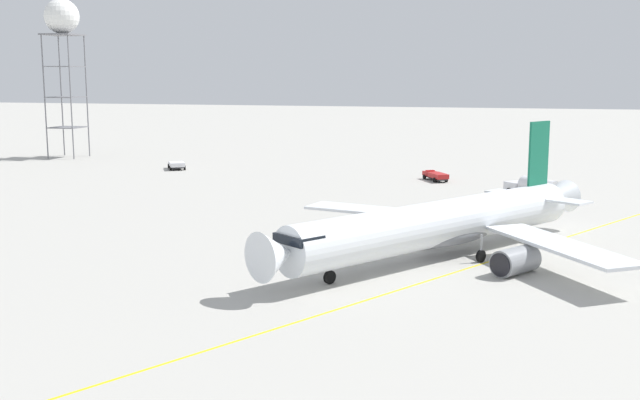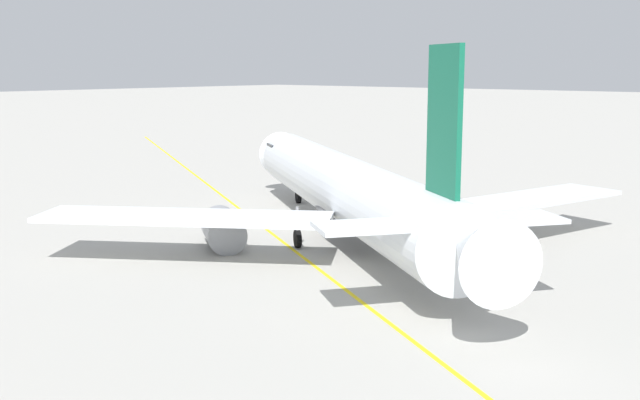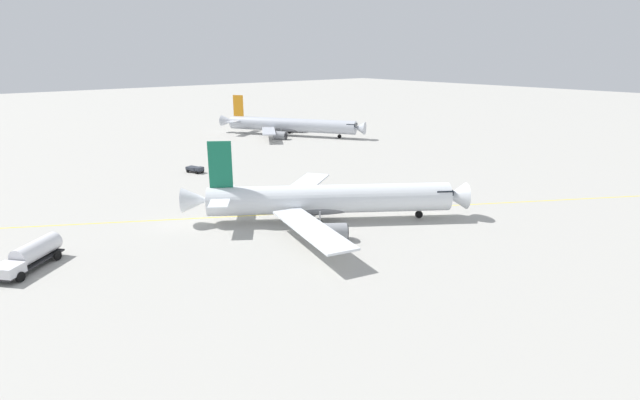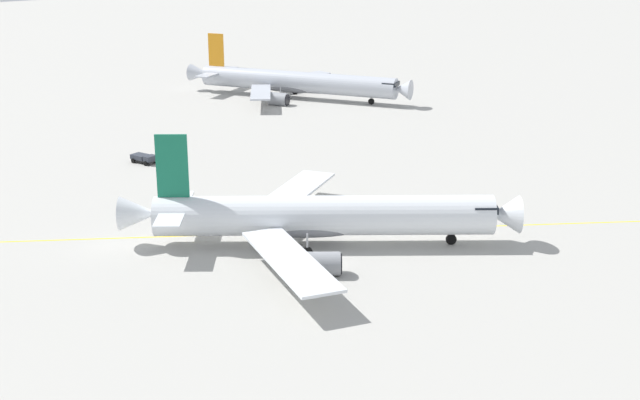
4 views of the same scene
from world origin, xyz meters
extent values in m
plane|color=#ADAAA3|center=(0.00, 0.00, 0.00)|extent=(600.00, 600.00, 0.00)
cylinder|color=silver|center=(3.98, -3.57, 3.22)|extent=(23.05, 30.53, 4.06)
cone|color=silver|center=(-6.56, -18.66, 3.22)|extent=(4.88, 4.67, 3.86)
cone|color=silver|center=(14.70, 11.76, 3.52)|extent=(5.12, 5.26, 3.45)
cube|color=black|center=(-5.30, -16.85, 4.14)|extent=(4.21, 3.95, 0.70)
ellipsoid|color=slate|center=(4.97, -2.16, 2.11)|extent=(10.10, 12.25, 2.24)
cube|color=#146B4C|center=(12.66, 8.84, 8.49)|extent=(2.03, 2.76, 6.48)
cube|color=silver|center=(15.29, 7.00, 4.04)|extent=(5.43, 4.88, 0.20)
cube|color=silver|center=(10.02, 10.68, 4.04)|extent=(5.43, 4.88, 0.20)
cube|color=silver|center=(14.23, -6.78, 2.51)|extent=(12.49, 15.89, 0.28)
cube|color=silver|center=(-2.55, 4.95, 2.51)|extent=(16.90, 7.82, 0.28)
cylinder|color=gray|center=(10.75, -7.46, 1.11)|extent=(4.27, 4.73, 2.30)
cylinder|color=black|center=(9.53, -9.21, 1.11)|extent=(1.69, 1.24, 1.95)
cylinder|color=gray|center=(-1.99, 1.45, 1.11)|extent=(4.27, 4.73, 2.30)
cylinder|color=black|center=(-3.22, -0.30, 1.11)|extent=(1.69, 1.24, 1.95)
cylinder|color=#9EA0A5|center=(-3.51, -14.29, 1.53)|extent=(0.20, 0.20, 1.96)
cylinder|color=black|center=(-3.51, -14.29, 0.55)|extent=(0.88, 1.07, 1.10)
cylinder|color=#9EA0A5|center=(7.78, -4.13, 1.53)|extent=(0.20, 0.20, 1.96)
cylinder|color=black|center=(7.78, -4.13, 0.55)|extent=(0.88, 1.07, 1.10)
cylinder|color=#9EA0A5|center=(2.16, -0.20, 1.53)|extent=(0.20, 0.20, 1.96)
cylinder|color=black|center=(2.16, -0.20, 0.55)|extent=(0.88, 1.07, 1.10)
cylinder|color=#B2B7C1|center=(68.23, -44.12, 3.15)|extent=(34.39, 23.60, 3.78)
cone|color=#B2B7C1|center=(51.03, -54.97, 3.15)|extent=(4.45, 4.64, 3.59)
cone|color=#B2B7C1|center=(85.68, -33.12, 3.45)|extent=(5.10, 4.85, 3.21)
cube|color=black|center=(52.89, -53.79, 4.00)|extent=(3.74, 4.00, 0.70)
ellipsoid|color=slate|center=(69.85, -43.10, 2.11)|extent=(13.47, 10.22, 2.08)
cube|color=orange|center=(82.47, -35.15, 8.12)|extent=(2.84, 1.91, 6.17)
cube|color=#B2B7C1|center=(84.38, -38.17, 3.91)|extent=(5.21, 6.16, 0.20)
cube|color=#B2B7C1|center=(80.56, -32.12, 3.91)|extent=(5.21, 6.16, 0.20)
cube|color=#B2B7C1|center=(75.70, -49.74, 2.49)|extent=(5.16, 14.02, 0.28)
cube|color=#B2B7C1|center=(66.38, -34.96, 2.49)|extent=(13.40, 10.33, 0.28)
cylinder|color=gray|center=(72.44, -49.37, 1.01)|extent=(4.14, 3.86, 2.45)
cylinder|color=black|center=(70.98, -50.29, 1.01)|extent=(1.24, 1.84, 2.08)
cylinder|color=gray|center=(65.31, -38.06, 1.01)|extent=(4.14, 3.86, 2.45)
cylinder|color=black|center=(63.86, -38.98, 1.01)|extent=(1.24, 1.84, 2.08)
cylinder|color=#9EA0A5|center=(55.93, -51.88, 1.52)|extent=(0.20, 0.20, 1.94)
cylinder|color=black|center=(55.93, -51.88, 0.55)|extent=(1.09, 0.84, 1.10)
cylinder|color=#9EA0A5|center=(71.60, -45.89, 1.52)|extent=(0.20, 0.20, 1.94)
cylinder|color=black|center=(71.60, -45.89, 0.55)|extent=(1.09, 0.84, 1.10)
cylinder|color=#9EA0A5|center=(68.09, -40.32, 1.52)|extent=(0.20, 0.20, 1.94)
cylinder|color=black|center=(68.09, -40.32, 0.55)|extent=(1.09, 0.84, 1.10)
cube|color=#232326|center=(43.71, -1.84, 0.42)|extent=(3.84, 2.51, 0.20)
cube|color=#2D333D|center=(42.53, -2.25, 0.87)|extent=(1.56, 1.93, 0.70)
cube|color=black|center=(42.12, -2.39, 0.97)|extent=(0.54, 1.35, 0.39)
cube|color=#2D333D|center=(44.31, -1.64, 0.82)|extent=(2.72, 2.33, 0.60)
cylinder|color=black|center=(42.80, -3.04, 0.32)|extent=(0.70, 0.47, 0.64)
cylinder|color=black|center=(42.26, -1.46, 0.32)|extent=(0.70, 0.47, 0.64)
cylinder|color=black|center=(45.06, -2.26, 0.32)|extent=(0.70, 0.47, 0.64)
cylinder|color=black|center=(44.51, -0.68, 0.32)|extent=(0.70, 0.47, 0.64)
cube|color=yellow|center=(7.59, -5.30, 0.00)|extent=(78.66, 133.72, 0.01)
camera|label=1|loc=(10.42, -71.54, 16.60)|focal=43.02mm
camera|label=2|loc=(41.02, 26.09, 10.77)|focal=42.83mm
camera|label=3|loc=(-46.55, 40.13, 23.15)|focal=27.51mm
camera|label=4|loc=(-62.69, 44.96, 31.88)|focal=48.29mm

